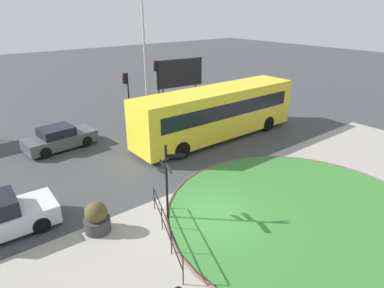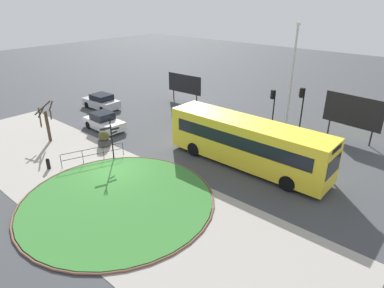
{
  "view_description": "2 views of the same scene",
  "coord_description": "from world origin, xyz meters",
  "px_view_note": "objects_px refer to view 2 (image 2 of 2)",
  "views": [
    {
      "loc": [
        -7.41,
        -8.31,
        7.78
      ],
      "look_at": [
        2.43,
        4.15,
        1.21
      ],
      "focal_mm": 30.96,
      "sensor_mm": 36.0,
      "label": 1
    },
    {
      "loc": [
        16.6,
        -11.35,
        10.71
      ],
      "look_at": [
        3.55,
        3.75,
        1.7
      ],
      "focal_mm": 31.12,
      "sensor_mm": 36.0,
      "label": 2
    }
  ],
  "objects_px": {
    "car_trailing": "(194,114)",
    "traffic_light_near": "(301,101)",
    "lamppost_tall": "(292,77)",
    "planter_near_signpost": "(104,139)",
    "bollard_foreground": "(48,164)",
    "car_near_lane": "(101,102)",
    "billboard_right": "(185,84)",
    "traffic_light_far": "(273,100)",
    "street_tree_bare": "(47,121)",
    "signpost_directional": "(111,135)",
    "car_far_lane": "(104,122)",
    "bus_yellow": "(247,142)",
    "billboard_left": "(353,112)"
  },
  "relations": [
    {
      "from": "car_near_lane",
      "to": "traffic_light_far",
      "type": "height_order",
      "value": "traffic_light_far"
    },
    {
      "from": "car_near_lane",
      "to": "car_trailing",
      "type": "bearing_deg",
      "value": -161.83
    },
    {
      "from": "bus_yellow",
      "to": "lamppost_tall",
      "type": "distance_m",
      "value": 7.95
    },
    {
      "from": "bus_yellow",
      "to": "traffic_light_near",
      "type": "xyz_separation_m",
      "value": [
        0.34,
        7.38,
        1.2
      ]
    },
    {
      "from": "bus_yellow",
      "to": "car_trailing",
      "type": "bearing_deg",
      "value": 151.89
    },
    {
      "from": "traffic_light_near",
      "to": "car_trailing",
      "type": "bearing_deg",
      "value": 11.14
    },
    {
      "from": "billboard_left",
      "to": "car_far_lane",
      "type": "bearing_deg",
      "value": -138.92
    },
    {
      "from": "bus_yellow",
      "to": "planter_near_signpost",
      "type": "relative_size",
      "value": 9.3
    },
    {
      "from": "billboard_left",
      "to": "billboard_right",
      "type": "bearing_deg",
      "value": -170.75
    },
    {
      "from": "car_far_lane",
      "to": "car_trailing",
      "type": "height_order",
      "value": "car_far_lane"
    },
    {
      "from": "car_far_lane",
      "to": "lamppost_tall",
      "type": "xyz_separation_m",
      "value": [
        12.17,
        9.67,
        4.03
      ]
    },
    {
      "from": "lamppost_tall",
      "to": "signpost_directional",
      "type": "bearing_deg",
      "value": -117.98
    },
    {
      "from": "car_trailing",
      "to": "planter_near_signpost",
      "type": "xyz_separation_m",
      "value": [
        -1.53,
        -8.89,
        -0.07
      ]
    },
    {
      "from": "car_far_lane",
      "to": "billboard_right",
      "type": "distance_m",
      "value": 10.78
    },
    {
      "from": "lamppost_tall",
      "to": "planter_near_signpost",
      "type": "distance_m",
      "value": 15.52
    },
    {
      "from": "bus_yellow",
      "to": "car_near_lane",
      "type": "height_order",
      "value": "bus_yellow"
    },
    {
      "from": "planter_near_signpost",
      "to": "signpost_directional",
      "type": "bearing_deg",
      "value": -21.83
    },
    {
      "from": "car_trailing",
      "to": "lamppost_tall",
      "type": "height_order",
      "value": "lamppost_tall"
    },
    {
      "from": "bollard_foreground",
      "to": "lamppost_tall",
      "type": "bearing_deg",
      "value": 61.39
    },
    {
      "from": "car_trailing",
      "to": "bollard_foreground",
      "type": "bearing_deg",
      "value": -100.72
    },
    {
      "from": "car_far_lane",
      "to": "lamppost_tall",
      "type": "height_order",
      "value": "lamppost_tall"
    },
    {
      "from": "car_near_lane",
      "to": "traffic_light_far",
      "type": "xyz_separation_m",
      "value": [
        15.64,
        6.65,
        1.74
      ]
    },
    {
      "from": "bollard_foreground",
      "to": "traffic_light_near",
      "type": "bearing_deg",
      "value": 58.76
    },
    {
      "from": "traffic_light_near",
      "to": "billboard_left",
      "type": "xyz_separation_m",
      "value": [
        3.5,
        1.8,
        -0.56
      ]
    },
    {
      "from": "bollard_foreground",
      "to": "car_trailing",
      "type": "height_order",
      "value": "car_trailing"
    },
    {
      "from": "bollard_foreground",
      "to": "car_near_lane",
      "type": "distance_m",
      "value": 13.01
    },
    {
      "from": "car_near_lane",
      "to": "lamppost_tall",
      "type": "height_order",
      "value": "lamppost_tall"
    },
    {
      "from": "traffic_light_far",
      "to": "car_near_lane",
      "type": "bearing_deg",
      "value": 22.01
    },
    {
      "from": "traffic_light_far",
      "to": "billboard_left",
      "type": "distance_m",
      "value": 6.3
    },
    {
      "from": "billboard_right",
      "to": "billboard_left",
      "type": "bearing_deg",
      "value": -0.16
    },
    {
      "from": "car_far_lane",
      "to": "traffic_light_near",
      "type": "height_order",
      "value": "traffic_light_near"
    },
    {
      "from": "traffic_light_near",
      "to": "traffic_light_far",
      "type": "xyz_separation_m",
      "value": [
        -2.6,
        0.22,
        -0.47
      ]
    },
    {
      "from": "traffic_light_near",
      "to": "billboard_right",
      "type": "xyz_separation_m",
      "value": [
        -13.44,
        0.99,
        -1.0
      ]
    },
    {
      "from": "car_near_lane",
      "to": "car_trailing",
      "type": "height_order",
      "value": "car_near_lane"
    },
    {
      "from": "planter_near_signpost",
      "to": "street_tree_bare",
      "type": "relative_size",
      "value": 0.37
    },
    {
      "from": "bollard_foreground",
      "to": "car_far_lane",
      "type": "height_order",
      "value": "car_far_lane"
    },
    {
      "from": "billboard_right",
      "to": "street_tree_bare",
      "type": "xyz_separation_m",
      "value": [
        -0.95,
        -15.04,
        -0.27
      ]
    },
    {
      "from": "bollard_foreground",
      "to": "car_far_lane",
      "type": "relative_size",
      "value": 0.2
    },
    {
      "from": "bus_yellow",
      "to": "car_far_lane",
      "type": "bearing_deg",
      "value": -169.84
    },
    {
      "from": "car_trailing",
      "to": "traffic_light_near",
      "type": "xyz_separation_m",
      "value": [
        8.78,
        2.9,
        2.29
      ]
    },
    {
      "from": "bus_yellow",
      "to": "traffic_light_far",
      "type": "xyz_separation_m",
      "value": [
        -2.25,
        7.6,
        0.73
      ]
    },
    {
      "from": "car_trailing",
      "to": "billboard_right",
      "type": "distance_m",
      "value": 6.2
    },
    {
      "from": "bollard_foreground",
      "to": "lamppost_tall",
      "type": "height_order",
      "value": "lamppost_tall"
    },
    {
      "from": "signpost_directional",
      "to": "planter_near_signpost",
      "type": "xyz_separation_m",
      "value": [
        -2.51,
        1.01,
        -1.31
      ]
    },
    {
      "from": "signpost_directional",
      "to": "street_tree_bare",
      "type": "xyz_separation_m",
      "value": [
        -6.59,
        -1.26,
        -0.22
      ]
    },
    {
      "from": "traffic_light_far",
      "to": "signpost_directional",
      "type": "bearing_deg",
      "value": 67.19
    },
    {
      "from": "traffic_light_far",
      "to": "street_tree_bare",
      "type": "relative_size",
      "value": 0.99
    },
    {
      "from": "car_near_lane",
      "to": "bus_yellow",
      "type": "bearing_deg",
      "value": 174.66
    },
    {
      "from": "car_trailing",
      "to": "billboard_left",
      "type": "relative_size",
      "value": 0.91
    },
    {
      "from": "car_trailing",
      "to": "signpost_directional",
      "type": "bearing_deg",
      "value": -89.95
    }
  ]
}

